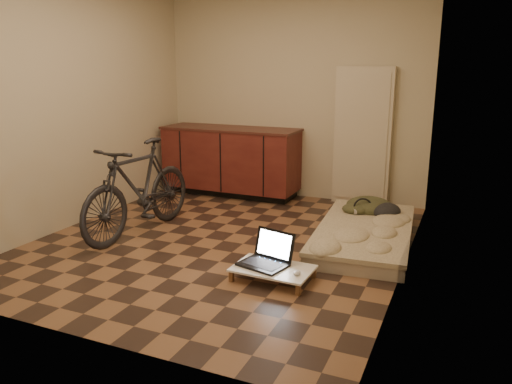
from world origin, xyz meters
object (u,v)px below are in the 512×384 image
at_px(lap_desk, 273,269).
at_px(laptop, 267,258).
at_px(bicycle, 138,184).
at_px(futon, 365,233).

distance_m(lap_desk, laptop, 0.11).
height_order(bicycle, lap_desk, bicycle).
xyz_separation_m(futon, lap_desk, (-0.50, -1.23, 0.01)).
distance_m(bicycle, futon, 2.35).
bearing_deg(laptop, lap_desk, -19.65).
height_order(bicycle, futon, bicycle).
bearing_deg(futon, bicycle, -166.92).
bearing_deg(lap_desk, bicycle, 164.76).
xyz_separation_m(bicycle, futon, (2.19, 0.70, -0.46)).
xyz_separation_m(futon, laptop, (-0.58, -1.18, 0.08)).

